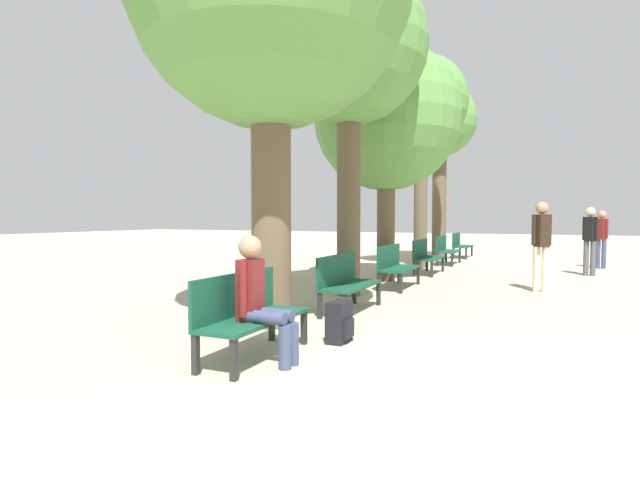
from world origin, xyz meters
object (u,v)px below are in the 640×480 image
tree_row_2 (387,118)px  tree_row_3 (421,105)px  bench_row_5 (460,244)px  bench_row_3 (425,255)px  pedestrian_mid (541,241)px  person_seated (260,296)px  pedestrian_near (601,235)px  bench_row_1 (345,280)px  tree_row_4 (440,125)px  pedestrian_far (590,237)px  tree_row_1 (349,50)px  bench_row_0 (247,310)px  bench_row_2 (395,264)px  bench_row_4 (446,248)px  backpack (340,322)px

tree_row_2 → tree_row_3: (-0.00, 3.39, 0.99)m
tree_row_2 → bench_row_5: bearing=85.9°
bench_row_3 → pedestrian_mid: (2.75, -2.18, 0.52)m
person_seated → pedestrian_near: 12.52m
bench_row_1 → tree_row_4: tree_row_4 is taller
tree_row_4 → bench_row_1: bearing=-87.0°
bench_row_3 → person_seated: size_ratio=1.17×
pedestrian_far → tree_row_1: bearing=-128.9°
pedestrian_mid → bench_row_0: bearing=-113.9°
bench_row_2 → bench_row_4: (0.00, 5.58, 0.00)m
tree_row_1 → tree_row_2: size_ratio=1.12×
bench_row_1 → tree_row_2: size_ratio=0.28×
bench_row_2 → pedestrian_far: size_ratio=0.88×
pedestrian_near → pedestrian_mid: size_ratio=0.93×
bench_row_4 → tree_row_4: bearing=108.3°
tree_row_1 → backpack: size_ratio=12.58×
tree_row_2 → bench_row_0: bearing=-85.5°
person_seated → pedestrian_far: bearing=69.9°
tree_row_1 → person_seated: size_ratio=4.70×
bench_row_4 → tree_row_2: tree_row_2 is taller
tree_row_4 → bench_row_0: bearing=-87.6°
bench_row_2 → pedestrian_mid: 2.86m
bench_row_4 → pedestrian_mid: bearing=-61.1°
bench_row_4 → tree_row_4: 4.41m
backpack → pedestrian_near: 11.35m
bench_row_3 → pedestrian_mid: size_ratio=0.85×
bench_row_2 → tree_row_2: bearing=116.7°
pedestrian_near → person_seated: bearing=-108.6°
bench_row_2 → backpack: bearing=-81.9°
pedestrian_mid → bench_row_4: bearing=118.9°
bench_row_2 → pedestrian_mid: pedestrian_mid is taller
bench_row_2 → bench_row_4: 5.58m
tree_row_3 → backpack: 10.15m
bench_row_0 → bench_row_5: size_ratio=1.00×
bench_row_2 → pedestrian_mid: (2.75, 0.61, 0.52)m
bench_row_0 → backpack: bench_row_0 is taller
tree_row_2 → pedestrian_far: bearing=34.8°
tree_row_1 → person_seated: 5.91m
bench_row_0 → person_seated: 0.33m
bench_row_2 → pedestrian_mid: bearing=12.5°
backpack → pedestrian_near: (3.59, 10.75, 0.71)m
tree_row_1 → pedestrian_near: tree_row_1 is taller
bench_row_1 → bench_row_2: size_ratio=1.00×
tree_row_1 → person_seated: tree_row_1 is taller
bench_row_2 → pedestrian_near: pedestrian_near is taller
person_seated → bench_row_3: bearing=91.6°
bench_row_4 → tree_row_4: (-0.52, 1.58, 4.08)m
pedestrian_near → bench_row_2: bearing=-124.6°
bench_row_5 → tree_row_1: bearing=-93.1°
bench_row_2 → pedestrian_near: bearing=55.4°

